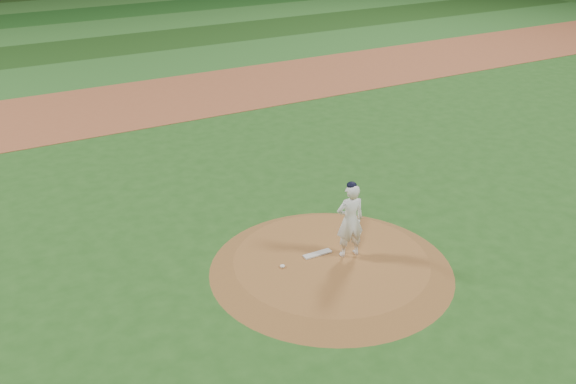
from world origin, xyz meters
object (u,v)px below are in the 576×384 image
Objects in this scene: pitching_rubber at (317,254)px; rosin_bag at (282,266)px; pitchers_mound at (331,264)px; pitcher_on_mound at (350,220)px.

rosin_bag is at bearing -174.12° from pitching_rubber.
pitching_rubber is at bearing 113.53° from pitchers_mound.
rosin_bag reaches higher than pitchers_mound.
rosin_bag reaches higher than pitching_rubber.
pitcher_on_mound is (0.46, -0.00, 1.02)m from pitchers_mound.
pitcher_on_mound reaches higher than pitchers_mound.
pitcher_on_mound is at bearing -9.52° from rosin_bag.
pitchers_mound is 49.25× the size of rosin_bag.
pitching_rubber is 6.16× the size of rosin_bag.
rosin_bag is (-1.11, 0.26, 0.16)m from pitchers_mound.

